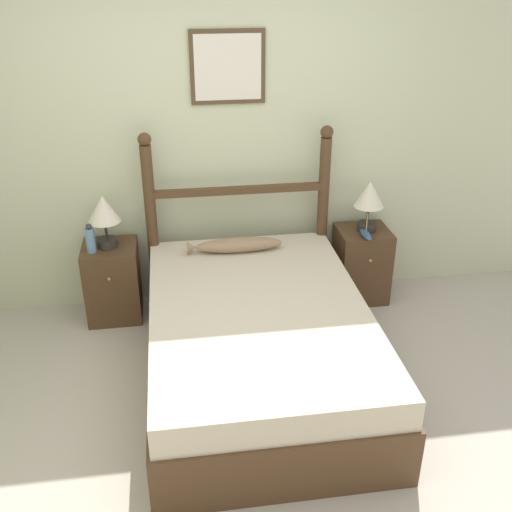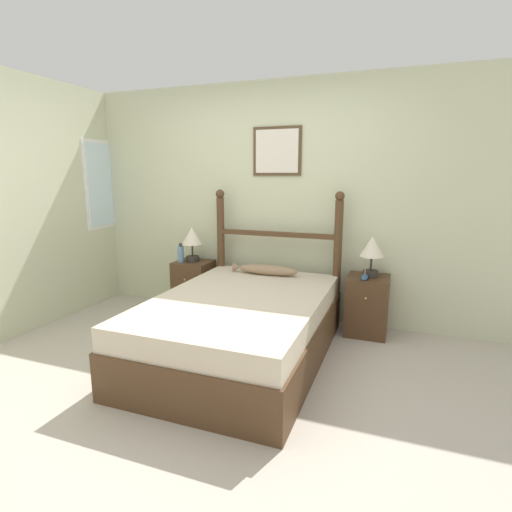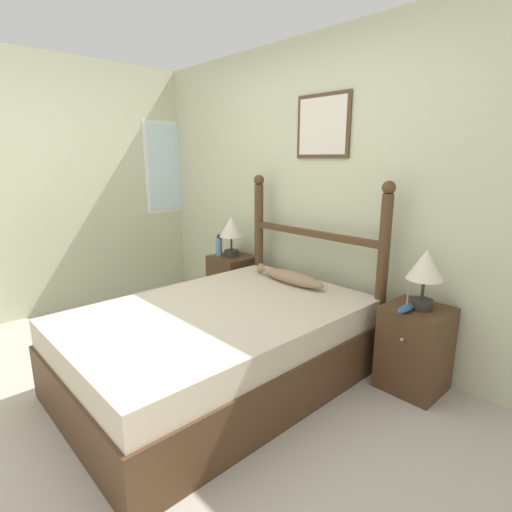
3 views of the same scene
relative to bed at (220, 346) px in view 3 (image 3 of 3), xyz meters
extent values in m
plane|color=#B7AD9E|center=(-0.15, -0.55, -0.28)|extent=(16.00, 16.00, 0.00)
cube|color=beige|center=(-0.15, 1.18, 1.00)|extent=(6.40, 0.06, 2.55)
cube|color=#4C3823|center=(-0.05, 1.14, 1.54)|extent=(0.53, 0.02, 0.51)
cube|color=silver|center=(-0.05, 1.12, 1.54)|extent=(0.47, 0.01, 0.45)
cube|color=beige|center=(-2.28, -0.55, 1.00)|extent=(0.06, 6.40, 2.55)
cube|color=white|center=(-2.25, 1.12, 1.18)|extent=(0.01, 0.85, 1.07)
cube|color=silver|center=(-2.24, 1.12, 1.18)|extent=(0.01, 0.77, 0.99)
cube|color=#4C331E|center=(0.00, 0.00, -0.09)|extent=(1.39, 2.08, 0.37)
cube|color=beige|center=(0.00, 0.00, 0.19)|extent=(1.35, 2.04, 0.19)
cylinder|color=#4C331E|center=(-0.66, 1.00, 0.39)|extent=(0.08, 0.08, 1.33)
sphere|color=#4C331E|center=(-0.66, 1.00, 1.09)|extent=(0.10, 0.10, 0.10)
cylinder|color=#4C331E|center=(0.66, 1.00, 0.39)|extent=(0.08, 0.08, 1.33)
sphere|color=#4C331E|center=(0.66, 1.00, 1.09)|extent=(0.10, 0.10, 0.10)
cube|color=#4C331E|center=(0.00, 1.00, 0.68)|extent=(1.31, 0.06, 0.05)
cube|color=#4C331E|center=(-0.98, 0.93, 0.02)|extent=(0.40, 0.38, 0.60)
sphere|color=tan|center=(-0.98, 0.73, 0.15)|extent=(0.02, 0.02, 0.02)
cube|color=#4C331E|center=(0.98, 0.93, 0.02)|extent=(0.40, 0.38, 0.60)
sphere|color=tan|center=(0.98, 0.73, 0.15)|extent=(0.02, 0.02, 0.02)
cylinder|color=#2D2823|center=(-0.98, 0.92, 0.35)|extent=(0.15, 0.15, 0.06)
cylinder|color=#2D2823|center=(-0.98, 0.92, 0.45)|extent=(0.02, 0.02, 0.14)
cone|color=beige|center=(-0.98, 0.92, 0.62)|extent=(0.23, 0.23, 0.20)
cylinder|color=#2D2823|center=(0.99, 0.92, 0.35)|extent=(0.15, 0.15, 0.06)
cylinder|color=#2D2823|center=(0.99, 0.92, 0.45)|extent=(0.02, 0.02, 0.14)
cone|color=beige|center=(0.99, 0.92, 0.62)|extent=(0.23, 0.23, 0.20)
cylinder|color=#668CB2|center=(-1.09, 0.85, 0.41)|extent=(0.07, 0.07, 0.18)
sphere|color=#333338|center=(-1.09, 0.85, 0.52)|extent=(0.04, 0.04, 0.04)
ellipsoid|color=#335684|center=(0.95, 0.81, 0.34)|extent=(0.06, 0.22, 0.04)
cylinder|color=#997F56|center=(0.95, 0.81, 0.44)|extent=(0.01, 0.01, 0.15)
ellipsoid|color=#997A5B|center=(-0.03, 0.78, 0.33)|extent=(0.64, 0.15, 0.10)
cone|color=#997A5B|center=(-0.37, 0.78, 0.33)|extent=(0.07, 0.09, 0.09)
camera|label=1|loc=(-0.49, -3.16, 2.25)|focal=42.00mm
camera|label=2|loc=(1.27, -3.02, 1.31)|focal=28.00mm
camera|label=3|loc=(2.07, -1.58, 1.30)|focal=28.00mm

